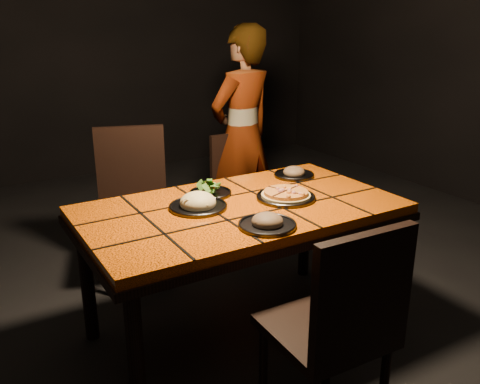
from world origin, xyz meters
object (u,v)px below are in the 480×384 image
chair_far_right (240,182)px  dining_table (241,219)px  chair_near (340,323)px  chair_far_left (133,194)px  plate_pasta (198,203)px  plate_pizza (286,196)px  diner (242,135)px

chair_far_right → dining_table: bearing=-121.8°
chair_near → chair_far_left: 1.82m
chair_far_left → plate_pasta: 0.92m
chair_far_left → plate_pasta: bearing=-69.9°
chair_near → plate_pasta: 0.96m
dining_table → chair_near: (-0.07, -0.85, -0.12)m
chair_near → plate_pizza: size_ratio=2.89×
dining_table → chair_far_left: bearing=104.0°
plate_pizza → dining_table: bearing=170.9°
chair_far_left → chair_far_right: size_ratio=1.18×
dining_table → chair_near: 0.86m
chair_far_right → chair_far_left: bearing=-175.4°
chair_far_left → plate_pasta: chair_far_left is taller
plate_pizza → plate_pasta: size_ratio=1.14×
chair_far_right → plate_pasta: (-0.83, -0.98, 0.29)m
chair_far_right → plate_pizza: bearing=-109.8°
chair_far_left → chair_near: bearing=-66.6°
diner → plate_pasta: bearing=35.3°
chair_far_left → plate_pizza: (0.50, -1.01, 0.20)m
chair_far_left → diner: size_ratio=0.61×
diner → plate_pasta: size_ratio=5.58×
chair_far_left → plate_pasta: size_ratio=3.41×
chair_far_left → diner: diner is taller
dining_table → plate_pasta: (-0.21, 0.07, 0.10)m
dining_table → chair_far_right: 1.24m
chair_near → chair_far_left: chair_far_left is taller
dining_table → chair_far_right: chair_far_right is taller
plate_pizza → diner: bearing=69.1°
chair_far_right → plate_pasta: bearing=-131.3°
dining_table → plate_pasta: size_ratio=5.55×
chair_far_left → plate_pasta: (0.03, -0.90, 0.20)m
dining_table → plate_pizza: bearing=-9.1°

